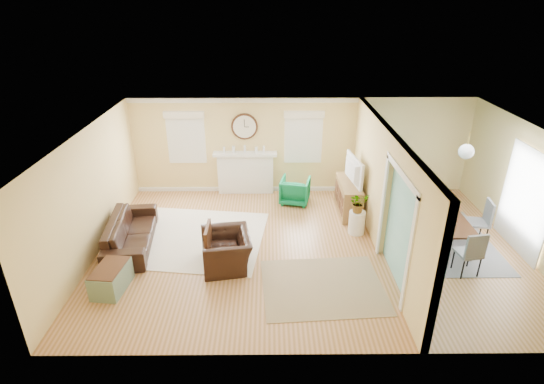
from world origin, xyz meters
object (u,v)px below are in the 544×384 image
Objects in this scene: green_chair at (295,190)px; dining_table at (442,229)px; credenza at (348,197)px; sofa at (131,232)px; eames_chair at (227,250)px.

green_chair is 3.70m from dining_table.
green_chair is at bearing 157.26° from credenza.
credenza is at bearing 169.84° from green_chair.
sofa is at bearing -162.73° from credenza.
sofa is 2.27m from eames_chair.
credenza is at bearing -79.66° from sofa.
dining_table is (4.66, 0.88, -0.05)m from eames_chair.
sofa is at bearing 42.20° from green_chair.
eames_chair is 3.25m from green_chair.
credenza reaches higher than green_chair.
sofa is 5.20m from credenza.
credenza is at bearing 52.79° from dining_table.
credenza is 2.32m from dining_table.
credenza reaches higher than dining_table.
eames_chair is at bearing -140.70° from credenza.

